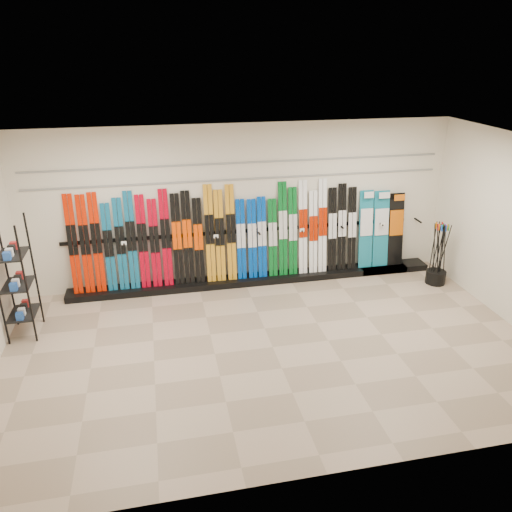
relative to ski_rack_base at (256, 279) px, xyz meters
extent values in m
plane|color=gray|center=(-0.22, -2.28, -0.06)|extent=(8.00, 8.00, 0.00)
plane|color=beige|center=(-0.22, 0.22, 1.44)|extent=(8.00, 0.00, 8.00)
plane|color=silver|center=(-0.22, -2.28, 2.94)|extent=(8.00, 8.00, 0.00)
cube|color=black|center=(0.00, 0.00, 0.00)|extent=(8.00, 0.40, 0.12)
cube|color=red|center=(-3.28, 0.08, 0.95)|extent=(0.17, 0.27, 1.79)
cube|color=red|center=(-3.07, 0.07, 0.94)|extent=(0.17, 0.26, 1.76)
cube|color=red|center=(-2.88, 0.08, 0.95)|extent=(0.17, 0.27, 1.79)
cube|color=#0E567C|center=(-2.68, 0.06, 0.86)|extent=(0.17, 0.24, 1.59)
cube|color=#0E567C|center=(-2.47, 0.07, 0.90)|extent=(0.17, 0.25, 1.67)
cube|color=#0E567C|center=(-2.28, 0.08, 0.95)|extent=(0.17, 0.27, 1.78)
cube|color=#B10016|center=(-2.08, 0.07, 0.91)|extent=(0.17, 0.26, 1.71)
cube|color=#B10016|center=(-1.88, 0.06, 0.87)|extent=(0.17, 0.24, 1.62)
cube|color=#B10016|center=(-1.67, 0.08, 0.95)|extent=(0.17, 0.27, 1.78)
cube|color=black|center=(-1.47, 0.07, 0.91)|extent=(0.17, 0.25, 1.69)
cube|color=black|center=(-1.28, 0.07, 0.92)|extent=(0.17, 0.26, 1.73)
cube|color=black|center=(-1.08, 0.06, 0.85)|extent=(0.17, 0.24, 1.59)
cube|color=orange|center=(-0.87, 0.08, 0.97)|extent=(0.17, 0.27, 1.82)
cube|color=orange|center=(-0.68, 0.07, 0.92)|extent=(0.17, 0.26, 1.72)
cube|color=orange|center=(-0.47, 0.08, 0.96)|extent=(0.17, 0.27, 1.80)
cube|color=#003FB3|center=(-0.28, 0.06, 0.82)|extent=(0.17, 0.23, 1.52)
cube|color=#003FB3|center=(-0.07, 0.06, 0.81)|extent=(0.17, 0.23, 1.51)
cube|color=#003FB3|center=(0.12, 0.06, 0.83)|extent=(0.17, 0.23, 1.55)
cube|color=#065E1D|center=(0.33, 0.06, 0.81)|extent=(0.17, 0.23, 1.50)
cube|color=#065E1D|center=(0.53, 0.08, 0.96)|extent=(0.17, 0.27, 1.80)
cube|color=#065E1D|center=(0.72, 0.07, 0.90)|extent=(0.17, 0.25, 1.69)
cube|color=white|center=(0.93, 0.08, 0.96)|extent=(0.17, 0.27, 1.80)
cube|color=white|center=(1.13, 0.06, 0.86)|extent=(0.17, 0.24, 1.60)
cube|color=white|center=(1.32, 0.08, 0.97)|extent=(0.17, 0.27, 1.82)
cube|color=black|center=(1.52, 0.06, 0.88)|extent=(0.17, 0.25, 1.64)
cube|color=black|center=(1.72, 0.07, 0.91)|extent=(0.17, 0.26, 1.70)
cube|color=black|center=(1.93, 0.06, 0.87)|extent=(0.17, 0.24, 1.63)
cube|color=#14728C|center=(2.23, 0.08, 0.83)|extent=(0.28, 0.24, 1.54)
cube|color=#14728C|center=(2.54, 0.08, 0.82)|extent=(0.32, 0.23, 1.52)
cube|color=black|center=(2.87, 0.07, 0.78)|extent=(0.32, 0.23, 1.45)
cube|color=black|center=(-3.97, -1.06, 0.89)|extent=(0.40, 0.60, 1.90)
cylinder|color=black|center=(3.38, -0.75, 0.07)|extent=(0.37, 0.37, 0.25)
cylinder|color=black|center=(3.39, -0.78, 0.55)|extent=(0.06, 0.07, 1.18)
cylinder|color=black|center=(3.30, -0.63, 0.55)|extent=(0.10, 0.13, 1.17)
cylinder|color=black|center=(3.32, -0.78, 0.55)|extent=(0.12, 0.16, 1.17)
cylinder|color=black|center=(3.35, -0.76, 0.55)|extent=(0.06, 0.10, 1.18)
cylinder|color=black|center=(3.42, -0.64, 0.55)|extent=(0.08, 0.13, 1.18)
cylinder|color=black|center=(3.44, -0.77, 0.55)|extent=(0.13, 0.11, 1.17)
cylinder|color=black|center=(3.41, -0.75, 0.55)|extent=(0.03, 0.10, 1.18)
cylinder|color=black|center=(3.47, -0.78, 0.55)|extent=(0.15, 0.03, 1.18)
cylinder|color=black|center=(3.28, -0.72, 0.55)|extent=(0.08, 0.14, 1.17)
cylinder|color=black|center=(3.31, -0.72, 0.55)|extent=(0.09, 0.02, 1.18)
cylinder|color=black|center=(3.40, -0.81, 0.55)|extent=(0.12, 0.10, 1.18)
cube|color=gray|center=(-0.22, 0.20, 1.94)|extent=(7.60, 0.02, 0.03)
cube|color=gray|center=(-0.22, 0.20, 2.24)|extent=(7.60, 0.02, 0.03)
camera|label=1|loc=(-1.80, -8.55, 4.18)|focal=35.00mm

